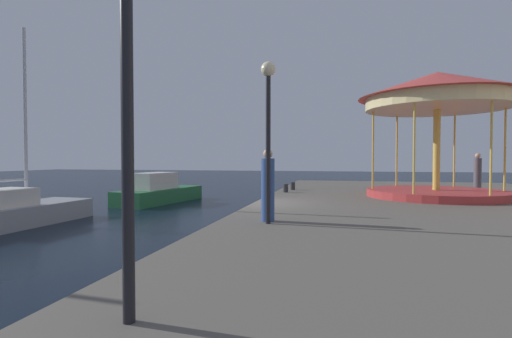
{
  "coord_description": "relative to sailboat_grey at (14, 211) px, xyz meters",
  "views": [
    {
      "loc": [
        3.09,
        -13.37,
        2.4
      ],
      "look_at": [
        -0.7,
        3.37,
        1.93
      ],
      "focal_mm": 26.34,
      "sensor_mm": 36.0,
      "label": 1
    }
  ],
  "objects": [
    {
      "name": "sailboat_grey",
      "position": [
        0.0,
        0.0,
        0.0
      ],
      "size": [
        2.3,
        5.41,
        7.16
      ],
      "color": "gray",
      "rests_on": "ground"
    },
    {
      "name": "person_far_corner",
      "position": [
        9.49,
        -1.64,
        1.12
      ],
      "size": [
        0.34,
        0.34,
        1.85
      ],
      "color": "#2D4C8C",
      "rests_on": "quay_dock"
    },
    {
      "name": "ground_plane",
      "position": [
        8.22,
        2.34,
        -0.54
      ],
      "size": [
        120.0,
        120.0,
        0.0
      ],
      "primitive_type": "plane",
      "color": "black"
    },
    {
      "name": "lamp_post_mid_promenade",
      "position": [
        9.57,
        -1.99,
        3.0
      ],
      "size": [
        0.36,
        0.36,
        3.97
      ],
      "color": "black",
      "rests_on": "quay_dock"
    },
    {
      "name": "carousel",
      "position": [
        15.19,
        5.86,
        4.11
      ],
      "size": [
        6.37,
        6.37,
        5.19
      ],
      "color": "#B23333",
      "rests_on": "quay_dock"
    },
    {
      "name": "lamp_post_near_edge",
      "position": [
        9.3,
        -7.77,
        3.36
      ],
      "size": [
        0.36,
        0.36,
        4.58
      ],
      "color": "black",
      "rests_on": "quay_dock"
    },
    {
      "name": "person_by_the_water",
      "position": [
        17.75,
        8.97,
        1.14
      ],
      "size": [
        0.34,
        0.34,
        1.87
      ],
      "color": "#514C56",
      "rests_on": "quay_dock"
    },
    {
      "name": "quay_dock",
      "position": [
        15.02,
        2.34,
        -0.14
      ],
      "size": [
        13.61,
        28.9,
        0.8
      ],
      "primitive_type": "cube",
      "color": "#5B564F",
      "rests_on": "ground"
    },
    {
      "name": "bollard_south",
      "position": [
        8.9,
        8.18,
        0.46
      ],
      "size": [
        0.24,
        0.24,
        0.4
      ],
      "primitive_type": "cylinder",
      "color": "#2D2D33",
      "rests_on": "quay_dock"
    },
    {
      "name": "motorboat_green",
      "position": [
        1.59,
        7.74,
        0.06
      ],
      "size": [
        2.85,
        5.94,
        1.65
      ],
      "color": "#236638",
      "rests_on": "ground"
    },
    {
      "name": "bollard_center",
      "position": [
        8.75,
        6.68,
        0.46
      ],
      "size": [
        0.24,
        0.24,
        0.4
      ],
      "primitive_type": "cylinder",
      "color": "#2D2D33",
      "rests_on": "quay_dock"
    }
  ]
}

